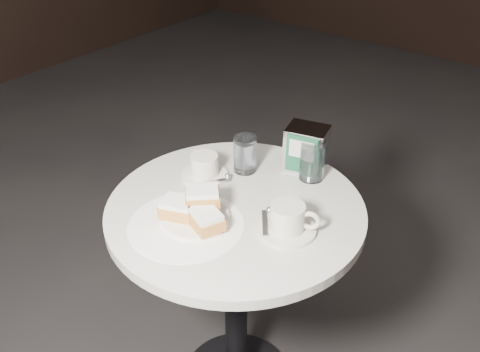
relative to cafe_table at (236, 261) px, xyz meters
name	(u,v)px	position (x,y,z in m)	size (l,w,h in m)	color
cafe_table	(236,261)	(0.00, 0.00, 0.00)	(0.70, 0.70, 0.74)	black
sugar_spill	(186,225)	(-0.05, -0.14, 0.20)	(0.30, 0.30, 0.00)	white
beignet_plate	(196,211)	(-0.04, -0.11, 0.23)	(0.19, 0.18, 0.09)	white
coffee_cup_left	(204,167)	(-0.16, 0.06, 0.23)	(0.18, 0.18, 0.07)	white
coffee_cup_right	(288,220)	(0.17, 0.00, 0.23)	(0.20, 0.20, 0.08)	beige
water_glass_left	(245,155)	(-0.09, 0.16, 0.25)	(0.07, 0.07, 0.11)	silver
water_glass_right	(312,161)	(0.09, 0.24, 0.25)	(0.08, 0.08, 0.12)	silver
napkin_dispenser	(306,149)	(0.05, 0.28, 0.27)	(0.14, 0.12, 0.14)	silver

